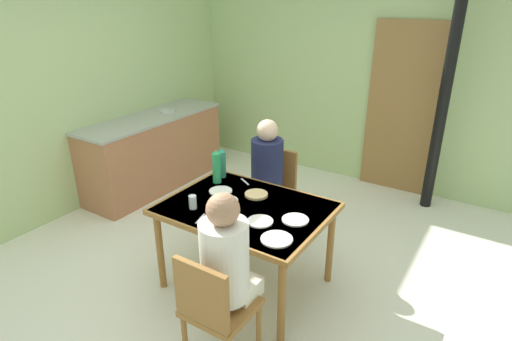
# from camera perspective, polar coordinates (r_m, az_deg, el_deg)

# --- Properties ---
(ground_plane) EXTENTS (6.72, 6.72, 0.00)m
(ground_plane) POSITION_cam_1_polar(r_m,az_deg,el_deg) (3.82, -4.16, -13.30)
(ground_plane) COLOR silver
(wall_back) EXTENTS (4.46, 0.10, 2.83)m
(wall_back) POSITION_cam_1_polar(r_m,az_deg,el_deg) (5.43, 12.32, 13.62)
(wall_back) COLOR #A8C382
(wall_back) RESTS_ON ground_plane
(wall_left) EXTENTS (0.10, 3.88, 2.83)m
(wall_left) POSITION_cam_1_polar(r_m,az_deg,el_deg) (5.13, -20.01, 12.25)
(wall_left) COLOR #ABC584
(wall_left) RESTS_ON ground_plane
(door_wooden) EXTENTS (0.80, 0.05, 2.00)m
(door_wooden) POSITION_cam_1_polar(r_m,az_deg,el_deg) (5.23, 19.24, 7.83)
(door_wooden) COLOR olive
(door_wooden) RESTS_ON ground_plane
(stove_pipe_column) EXTENTS (0.12, 0.12, 2.83)m
(stove_pipe_column) POSITION_cam_1_polar(r_m,az_deg,el_deg) (4.79, 24.61, 10.88)
(stove_pipe_column) COLOR black
(stove_pipe_column) RESTS_ON ground_plane
(kitchen_counter) EXTENTS (0.61, 1.91, 0.91)m
(kitchen_counter) POSITION_cam_1_polar(r_m,az_deg,el_deg) (5.33, -13.74, 2.55)
(kitchen_counter) COLOR #A76947
(kitchen_counter) RESTS_ON ground_plane
(dining_table) EXTENTS (1.26, 0.95, 0.73)m
(dining_table) POSITION_cam_1_polar(r_m,az_deg,el_deg) (3.30, -1.41, -6.03)
(dining_table) COLOR olive
(dining_table) RESTS_ON ground_plane
(chair_near_diner) EXTENTS (0.40, 0.40, 0.87)m
(chair_near_diner) POSITION_cam_1_polar(r_m,az_deg,el_deg) (2.68, -5.76, -18.16)
(chair_near_diner) COLOR olive
(chair_near_diner) RESTS_ON ground_plane
(chair_far_diner) EXTENTS (0.40, 0.40, 0.87)m
(chair_far_diner) POSITION_cam_1_polar(r_m,az_deg,el_deg) (4.11, 2.37, -2.38)
(chair_far_diner) COLOR olive
(chair_far_diner) RESTS_ON ground_plane
(person_near_diner) EXTENTS (0.30, 0.37, 0.77)m
(person_near_diner) POSITION_cam_1_polar(r_m,az_deg,el_deg) (2.59, -4.12, -11.81)
(person_near_diner) COLOR white
(person_near_diner) RESTS_ON ground_plane
(person_far_diner) EXTENTS (0.30, 0.37, 0.77)m
(person_far_diner) POSITION_cam_1_polar(r_m,az_deg,el_deg) (3.88, 1.42, 0.67)
(person_far_diner) COLOR navy
(person_far_diner) RESTS_ON ground_plane
(water_bottle_green_near) EXTENTS (0.08, 0.08, 0.30)m
(water_bottle_green_near) POSITION_cam_1_polar(r_m,az_deg,el_deg) (3.62, -5.39, 0.46)
(water_bottle_green_near) COLOR #2CA059
(water_bottle_green_near) RESTS_ON dining_table
(water_bottle_green_far) EXTENTS (0.07, 0.07, 0.28)m
(water_bottle_green_far) POSITION_cam_1_polar(r_m,az_deg,el_deg) (3.74, -4.68, 0.98)
(water_bottle_green_far) COLOR #30896C
(water_bottle_green_far) RESTS_ON dining_table
(serving_bowl_center) EXTENTS (0.17, 0.17, 0.05)m
(serving_bowl_center) POSITION_cam_1_polar(r_m,az_deg,el_deg) (3.26, -3.93, -4.46)
(serving_bowl_center) COLOR silver
(serving_bowl_center) RESTS_ON dining_table
(dinner_plate_near_left) EXTENTS (0.20, 0.20, 0.01)m
(dinner_plate_near_left) POSITION_cam_1_polar(r_m,az_deg,el_deg) (3.08, 5.39, -6.70)
(dinner_plate_near_left) COLOR white
(dinner_plate_near_left) RESTS_ON dining_table
(dinner_plate_near_right) EXTENTS (0.19, 0.19, 0.01)m
(dinner_plate_near_right) POSITION_cam_1_polar(r_m,az_deg,el_deg) (3.05, 0.56, -6.95)
(dinner_plate_near_right) COLOR white
(dinner_plate_near_right) RESTS_ON dining_table
(dinner_plate_far_center) EXTENTS (0.19, 0.19, 0.01)m
(dinner_plate_far_center) POSITION_cam_1_polar(r_m,az_deg,el_deg) (3.50, -4.85, -2.82)
(dinner_plate_far_center) COLOR white
(dinner_plate_far_center) RESTS_ON dining_table
(dinner_plate_far_side) EXTENTS (0.22, 0.22, 0.01)m
(dinner_plate_far_side) POSITION_cam_1_polar(r_m,az_deg,el_deg) (2.85, 2.84, -9.33)
(dinner_plate_far_side) COLOR white
(dinner_plate_far_side) RESTS_ON dining_table
(drinking_glass_by_near_diner) EXTENTS (0.06, 0.06, 0.11)m
(drinking_glass_by_near_diner) POSITION_cam_1_polar(r_m,az_deg,el_deg) (3.25, -8.63, -4.29)
(drinking_glass_by_near_diner) COLOR silver
(drinking_glass_by_near_diner) RESTS_ON dining_table
(bread_plate_sliced) EXTENTS (0.19, 0.19, 0.02)m
(bread_plate_sliced) POSITION_cam_1_polar(r_m,az_deg,el_deg) (3.42, 0.04, -3.29)
(bread_plate_sliced) COLOR #DBB77A
(bread_plate_sliced) RESTS_ON dining_table
(cutlery_knife_near) EXTENTS (0.05, 0.15, 0.00)m
(cutlery_knife_near) POSITION_cam_1_polar(r_m,az_deg,el_deg) (3.12, -7.60, -6.53)
(cutlery_knife_near) COLOR silver
(cutlery_knife_near) RESTS_ON dining_table
(cutlery_fork_near) EXTENTS (0.14, 0.09, 0.00)m
(cutlery_fork_near) POSITION_cam_1_polar(r_m,az_deg,el_deg) (3.67, -1.55, -1.53)
(cutlery_fork_near) COLOR silver
(cutlery_fork_near) RESTS_ON dining_table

